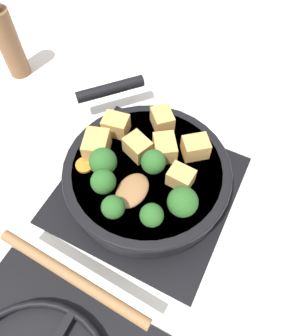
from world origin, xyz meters
TOP-DOWN VIEW (x-y plane):
  - ground_plane at (0.00, 0.00)m, footprint 2.40×2.40m
  - front_burner_grate at (0.00, 0.00)m, footprint 0.31×0.31m
  - skillet_pan at (0.00, -0.00)m, footprint 0.36×0.35m
  - wooden_spoon at (0.01, 0.14)m, footprint 0.25×0.21m
  - tofu_cube_center_large at (0.02, -0.09)m, footprint 0.05×0.05m
  - tofu_cube_near_handle at (-0.06, -0.06)m, footprint 0.06×0.05m
  - tofu_cube_east_chunk at (-0.06, -0.00)m, footprint 0.04×0.03m
  - tofu_cube_west_chunk at (0.09, 0.01)m, footprint 0.05×0.06m
  - tofu_cube_back_piece at (-0.01, -0.04)m, footprint 0.06×0.06m
  - tofu_cube_front_piece at (0.03, -0.02)m, footprint 0.05×0.05m
  - tofu_cube_mid_small at (0.09, -0.05)m, footprint 0.05×0.04m
  - broccoli_floret_near_spoon at (0.06, 0.04)m, footprint 0.05×0.05m
  - broccoli_floret_center_top at (0.01, 0.10)m, footprint 0.04×0.04m
  - broccoli_floret_east_rim at (-0.05, 0.08)m, footprint 0.04×0.04m
  - broccoli_floret_west_rim at (-0.01, 0.00)m, footprint 0.04×0.04m
  - broccoli_floret_north_edge at (0.04, 0.07)m, footprint 0.04×0.04m
  - broccoli_floret_south_cluster at (-0.08, 0.05)m, footprint 0.05×0.05m
  - carrot_slice_orange_thin at (0.10, 0.04)m, footprint 0.03×0.03m
  - carrot_slice_near_center at (0.10, -0.02)m, footprint 0.02×0.02m
  - pepper_mill at (0.42, -0.15)m, footprint 0.05×0.05m

SIDE VIEW (x-z plane):
  - ground_plane at x=0.00m, z-range 0.00..0.00m
  - front_burner_grate at x=0.00m, z-range 0.00..0.03m
  - skillet_pan at x=0.00m, z-range 0.03..0.08m
  - carrot_slice_orange_thin at x=0.10m, z-range 0.08..0.08m
  - carrot_slice_near_center at x=0.10m, z-range 0.08..0.08m
  - wooden_spoon at x=0.01m, z-range 0.08..0.09m
  - pepper_mill at x=0.42m, z-range -0.01..0.18m
  - tofu_cube_east_chunk at x=-0.06m, z-range 0.08..0.11m
  - tofu_cube_center_large at x=0.02m, z-range 0.08..0.11m
  - tofu_cube_front_piece at x=0.03m, z-range 0.08..0.11m
  - tofu_cube_near_handle at x=-0.06m, z-range 0.08..0.11m
  - tofu_cube_mid_small at x=0.09m, z-range 0.08..0.11m
  - tofu_cube_back_piece at x=-0.01m, z-range 0.08..0.11m
  - tofu_cube_west_chunk at x=0.09m, z-range 0.08..0.12m
  - broccoli_floret_east_rim at x=-0.05m, z-range 0.08..0.12m
  - broccoli_floret_center_top at x=0.01m, z-range 0.08..0.12m
  - broccoli_floret_north_edge at x=0.04m, z-range 0.08..0.13m
  - broccoli_floret_west_rim at x=-0.01m, z-range 0.08..0.13m
  - broccoli_floret_near_spoon at x=0.06m, z-range 0.08..0.13m
  - broccoli_floret_south_cluster at x=-0.08m, z-range 0.08..0.13m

